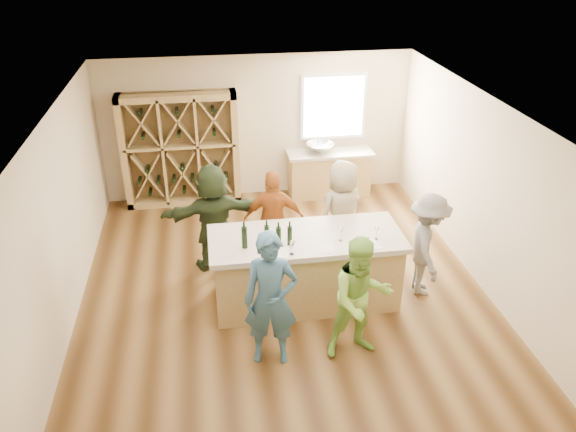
{
  "coord_description": "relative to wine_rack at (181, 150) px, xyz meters",
  "views": [
    {
      "loc": [
        -1.0,
        -6.96,
        4.99
      ],
      "look_at": [
        0.1,
        0.2,
        1.15
      ],
      "focal_mm": 35.0,
      "sensor_mm": 36.0,
      "label": 1
    }
  ],
  "objects": [
    {
      "name": "wall_back",
      "position": [
        1.5,
        0.28,
        0.3
      ],
      "size": [
        6.0,
        0.1,
        2.8
      ],
      "primitive_type": "cube",
      "color": "beige",
      "rests_on": "ground"
    },
    {
      "name": "person_far_mid",
      "position": [
        1.46,
        -2.54,
        -0.28
      ],
      "size": [
        1.01,
        0.59,
        1.63
      ],
      "primitive_type": "imported",
      "rotation": [
        0.0,
        0.0,
        3.03
      ],
      "color": "#994C19",
      "rests_on": "floor"
    },
    {
      "name": "faucet",
      "position": [
        2.7,
        0.11,
        -0.03
      ],
      "size": [
        0.02,
        0.02,
        0.3
      ],
      "primitive_type": "cylinder",
      "color": "silver",
      "rests_on": "back_counter_top"
    },
    {
      "name": "window_pane",
      "position": [
        3.0,
        0.17,
        0.65
      ],
      "size": [
        1.18,
        0.01,
        1.18
      ],
      "primitive_type": "cube",
      "color": "white",
      "rests_on": "wall_back"
    },
    {
      "name": "tasting_menu_c",
      "position": [
        2.62,
        -3.92,
        -0.02
      ],
      "size": [
        0.24,
        0.31,
        0.0
      ],
      "primitive_type": "cube",
      "rotation": [
        0.0,
        0.0,
        0.14
      ],
      "color": "white",
      "rests_on": "tasting_counter_top"
    },
    {
      "name": "wine_bottle_a",
      "position": [
        0.91,
        -3.75,
        0.13
      ],
      "size": [
        0.1,
        0.1,
        0.31
      ],
      "primitive_type": "cylinder",
      "rotation": [
        0.0,
        0.0,
        -0.3
      ],
      "color": "black",
      "rests_on": "tasting_counter_top"
    },
    {
      "name": "wine_bottle_d",
      "position": [
        1.36,
        -3.79,
        0.12
      ],
      "size": [
        0.09,
        0.09,
        0.29
      ],
      "primitive_type": "cylinder",
      "rotation": [
        0.0,
        0.0,
        -0.38
      ],
      "color": "black",
      "rests_on": "tasting_counter_top"
    },
    {
      "name": "person_near_left",
      "position": [
        1.13,
        -4.73,
        -0.19
      ],
      "size": [
        0.72,
        0.57,
        1.81
      ],
      "primitive_type": "imported",
      "rotation": [
        0.0,
        0.0,
        -0.14
      ],
      "color": "#335972",
      "rests_on": "floor"
    },
    {
      "name": "wall_front",
      "position": [
        1.5,
        -6.82,
        0.3
      ],
      "size": [
        6.0,
        0.1,
        2.8
      ],
      "primitive_type": "cube",
      "color": "beige",
      "rests_on": "ground"
    },
    {
      "name": "floor",
      "position": [
        1.5,
        -3.27,
        -1.15
      ],
      "size": [
        6.0,
        7.0,
        0.1
      ],
      "primitive_type": "cube",
      "color": "brown",
      "rests_on": "ground"
    },
    {
      "name": "wine_glass_d",
      "position": [
        2.23,
        -3.76,
        0.08
      ],
      "size": [
        0.09,
        0.09,
        0.2
      ],
      "primitive_type": "cone",
      "rotation": [
        0.0,
        0.0,
        -0.2
      ],
      "color": "white",
      "rests_on": "tasting_counter_top"
    },
    {
      "name": "sink",
      "position": [
        2.7,
        -0.07,
        -0.09
      ],
      "size": [
        0.54,
        0.54,
        0.19
      ],
      "primitive_type": "imported",
      "color": "silver",
      "rests_on": "back_counter_top"
    },
    {
      "name": "wall_left",
      "position": [
        -1.55,
        -3.27,
        0.3
      ],
      "size": [
        0.1,
        7.0,
        2.8
      ],
      "primitive_type": "cube",
      "color": "beige",
      "rests_on": "ground"
    },
    {
      "name": "tasting_counter_top",
      "position": [
        1.78,
        -3.58,
        -0.06
      ],
      "size": [
        2.72,
        1.12,
        0.08
      ],
      "primitive_type": "cube",
      "color": "#B6AC95",
      "rests_on": "tasting_counter_base"
    },
    {
      "name": "window_frame",
      "position": [
        3.0,
        0.2,
        0.65
      ],
      "size": [
        1.3,
        0.06,
        1.3
      ],
      "primitive_type": "cube",
      "color": "white",
      "rests_on": "wall_back"
    },
    {
      "name": "back_counter_base",
      "position": [
        2.9,
        -0.07,
        -0.67
      ],
      "size": [
        1.6,
        0.58,
        0.86
      ],
      "primitive_type": "cube",
      "color": "#A6884F",
      "rests_on": "floor"
    },
    {
      "name": "person_far_right",
      "position": [
        2.56,
        -2.51,
        -0.24
      ],
      "size": [
        0.99,
        0.83,
        1.71
      ],
      "primitive_type": "imported",
      "rotation": [
        0.0,
        0.0,
        3.55
      ],
      "color": "gray",
      "rests_on": "floor"
    },
    {
      "name": "person_near_right",
      "position": [
        2.25,
        -4.79,
        -0.26
      ],
      "size": [
        0.86,
        0.52,
        1.69
      ],
      "primitive_type": "imported",
      "rotation": [
        0.0,
        0.0,
        0.09
      ],
      "color": "#8CC64C",
      "rests_on": "floor"
    },
    {
      "name": "ceiling",
      "position": [
        1.5,
        -3.27,
        1.75
      ],
      "size": [
        6.0,
        7.0,
        0.1
      ],
      "primitive_type": "cube",
      "color": "white",
      "rests_on": "ground"
    },
    {
      "name": "wine_glass_e",
      "position": [
        2.72,
        -3.8,
        0.06
      ],
      "size": [
        0.08,
        0.08,
        0.17
      ],
      "primitive_type": "cone",
      "rotation": [
        0.0,
        0.0,
        0.34
      ],
      "color": "white",
      "rests_on": "tasting_counter_top"
    },
    {
      "name": "tasting_menu_a",
      "position": [
        1.37,
        -3.95,
        -0.02
      ],
      "size": [
        0.24,
        0.31,
        0.0
      ],
      "primitive_type": "cube",
      "rotation": [
        0.0,
        0.0,
        -0.14
      ],
      "color": "white",
      "rests_on": "tasting_counter_top"
    },
    {
      "name": "wine_glass_a",
      "position": [
        1.51,
        -4.02,
        0.08
      ],
      "size": [
        0.08,
        0.08,
        0.2
      ],
      "primitive_type": "cone",
      "rotation": [
        0.0,
        0.0,
        -0.04
      ],
      "color": "white",
      "rests_on": "tasting_counter_top"
    },
    {
      "name": "tasting_menu_b",
      "position": [
        1.99,
        -3.93,
        -0.02
      ],
      "size": [
        0.21,
        0.28,
        0.0
      ],
      "primitive_type": "cube",
      "rotation": [
        0.0,
        0.0,
        -0.07
      ],
      "color": "white",
      "rests_on": "tasting_counter_top"
    },
    {
      "name": "wine_glass_c",
      "position": [
        2.51,
        -4.04,
        0.07
      ],
      "size": [
        0.08,
        0.08,
        0.17
      ],
      "primitive_type": "cone",
      "rotation": [
        0.0,
        0.0,
        0.23
      ],
      "color": "white",
      "rests_on": "tasting_counter_top"
    },
    {
      "name": "tasting_counter_base",
      "position": [
        1.78,
        -3.58,
        -0.6
      ],
      "size": [
        2.6,
        1.0,
        1.0
      ],
      "primitive_type": "cube",
      "color": "#A6884F",
      "rests_on": "floor"
    },
    {
      "name": "wall_right",
      "position": [
        4.55,
        -3.27,
        0.3
      ],
      "size": [
        0.1,
        7.0,
        2.8
      ],
      "primitive_type": "cube",
      "color": "beige",
      "rests_on": "ground"
    },
    {
      "name": "wine_rack",
      "position": [
        0.0,
        0.0,
        0.0
      ],
      "size": [
        2.2,
        0.45,
        2.2
      ],
      "primitive_type": "cube",
      "color": "#A6884F",
      "rests_on": "floor"
    },
    {
      "name": "person_server",
      "position": [
        3.56,
        -3.61,
        -0.3
      ],
      "size": [
        0.66,
        1.1,
        1.6
      ],
      "primitive_type": "imported",
      "rotation": [
        0.0,
        0.0,
        1.38
      ],
      "color": "slate",
      "rests_on": "floor"
    },
    {
      "name": "wine_bottle_c",
      "position": [
        1.22,
        -3.67,
        0.11
      ],
      "size": [
        0.07,
        0.07,
        0.27
      ],
      "primitive_type": "cylinder",
      "rotation": [
        0.0,
        0.0,
        -0.05
      ],
      "color": "black",
      "rests_on": "tasting_counter_top"
    },
    {
      "name": "wine_bottle_e",
      "position": [
        1.52,
        -3.76,
        0.12
      ],
      "size": [
        0.08,
        0.08,
        0.27
      ],
      "primitive_type": "cylinder",
      "rotation": [
        0.0,
        0.0,
        -0.2
      ],
      "color": "black",
      "rests_on": "tasting_counter_top"
    },
    {
      "name": "person_far_left",
      "position": [
        0.53,
        -2.43,
        -0.22
      ],
      "size": [
        1.68,
        0.78,
        1.75
      ],
      "primitive_type": "imported",
      "rotation": [
        0.0,
        0.0,
        3.27
      ],
      "color": "#263319",
      "rests_on": "floor"
    },
    {
      "name": "back_counter_top",
      "position": [
        2.9,
        -0.07,
        -0.21
      ],
      "size": [
        1.7,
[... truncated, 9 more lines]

